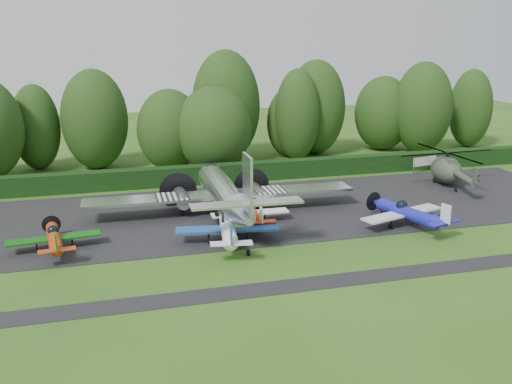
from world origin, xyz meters
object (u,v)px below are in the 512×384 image
object	(u,v)px
light_plane_orange	(251,213)
sign_board	(425,162)
light_plane_red	(54,238)
transport_plane	(225,195)
light_plane_white	(228,229)
light_plane_blue	(407,213)
helicopter	(447,167)

from	to	relation	value
light_plane_orange	sign_board	size ratio (longest dim) A/B	2.11
light_plane_red	light_plane_orange	bearing A→B (deg)	15.21
sign_board	transport_plane	bearing A→B (deg)	-147.19
light_plane_white	light_plane_orange	bearing A→B (deg)	45.67
light_plane_white	light_plane_blue	bearing A→B (deg)	-8.81
helicopter	light_plane_orange	bearing A→B (deg)	-175.18
transport_plane	light_plane_white	xyz separation A→B (m)	(-1.12, -6.34, -0.88)
light_plane_white	sign_board	xyz separation A→B (m)	(26.99, 16.76, -0.02)
light_plane_blue	sign_board	distance (m)	20.45
light_plane_white	light_plane_blue	world-z (taller)	light_plane_white
transport_plane	light_plane_white	distance (m)	6.50
light_plane_orange	helicopter	world-z (taller)	helicopter
light_plane_red	transport_plane	bearing A→B (deg)	25.04
light_plane_red	light_plane_white	size ratio (longest dim) A/B	0.85
light_plane_red	light_plane_blue	world-z (taller)	light_plane_blue
light_plane_white	light_plane_orange	xyz separation A→B (m)	(2.92, 4.09, -0.21)
transport_plane	light_plane_blue	distance (m)	15.53
light_plane_white	light_plane_orange	size ratio (longest dim) A/B	1.20
light_plane_blue	light_plane_orange	bearing A→B (deg)	178.39
light_plane_red	sign_board	bearing A→B (deg)	27.78
light_plane_white	transport_plane	bearing A→B (deg)	71.16
light_plane_white	helicopter	distance (m)	28.56
light_plane_white	light_plane_blue	size ratio (longest dim) A/B	1.00
light_plane_white	light_plane_orange	world-z (taller)	light_plane_white
transport_plane	light_plane_orange	world-z (taller)	transport_plane
transport_plane	light_plane_red	world-z (taller)	transport_plane
transport_plane	light_plane_red	size ratio (longest dim) A/B	3.39
light_plane_white	sign_board	world-z (taller)	light_plane_white
transport_plane	sign_board	world-z (taller)	transport_plane
light_plane_blue	helicopter	world-z (taller)	helicopter
helicopter	transport_plane	bearing A→B (deg)	178.80
transport_plane	sign_board	xyz separation A→B (m)	(25.87, 10.41, -0.90)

